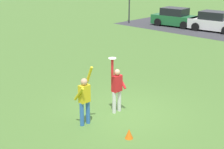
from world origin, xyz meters
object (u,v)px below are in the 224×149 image
at_px(field_cone_orange, 129,134).
at_px(frisbee_disc, 112,58).
at_px(person_catcher, 117,87).
at_px(parked_car_green, 175,18).
at_px(person_defender, 84,98).
at_px(parked_car_white, 215,22).

bearing_deg(field_cone_orange, frisbee_disc, 150.16).
bearing_deg(person_catcher, frisbee_disc, 0.00).
distance_m(parked_car_green, field_cone_orange, 20.79).
height_order(person_catcher, field_cone_orange, person_catcher).
height_order(person_catcher, person_defender, person_catcher).
bearing_deg(person_catcher, parked_car_white, -160.23).
relative_size(person_catcher, parked_car_white, 0.49).
relative_size(person_catcher, field_cone_orange, 6.50).
bearing_deg(person_catcher, parked_car_green, -149.43).
height_order(person_defender, field_cone_orange, person_defender).
distance_m(person_defender, parked_car_green, 20.26).
relative_size(person_defender, frisbee_disc, 7.57).
bearing_deg(field_cone_orange, parked_car_green, 120.07).
xyz_separation_m(frisbee_disc, parked_car_white, (-5.14, 17.31, -1.37)).
distance_m(parked_car_white, field_cone_orange, 19.48).
distance_m(person_catcher, person_defender, 1.48).
bearing_deg(frisbee_disc, parked_car_green, 117.23).
height_order(person_catcher, parked_car_white, person_catcher).
bearing_deg(parked_car_white, person_catcher, -78.63).
bearing_deg(person_catcher, field_cone_orange, 57.42).
distance_m(frisbee_disc, field_cone_orange, 2.71).
xyz_separation_m(parked_car_green, field_cone_orange, (10.41, -17.98, -0.57)).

